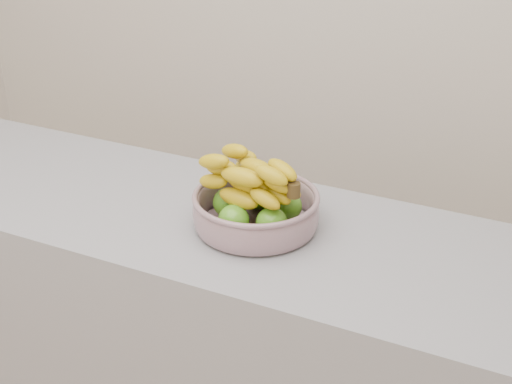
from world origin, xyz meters
TOP-DOWN VIEW (x-y plane):
  - counter at (0.00, 0.61)m, footprint 2.00×0.60m
  - fruit_bowl at (0.22, 0.61)m, footprint 0.32×0.32m

SIDE VIEW (x-z plane):
  - counter at x=0.00m, z-range 0.00..0.90m
  - fruit_bowl at x=0.22m, z-range 0.87..1.06m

